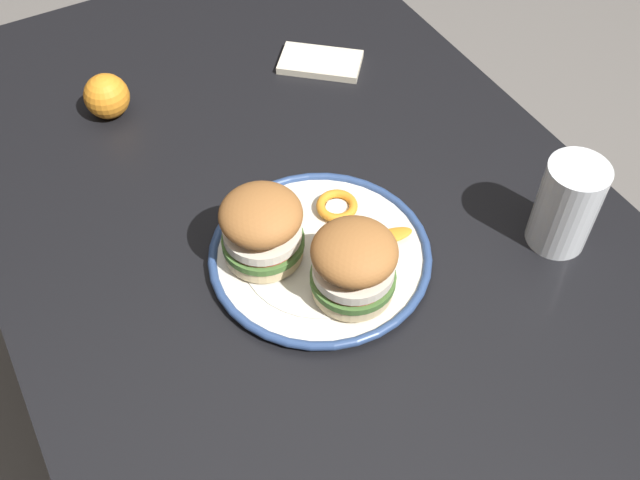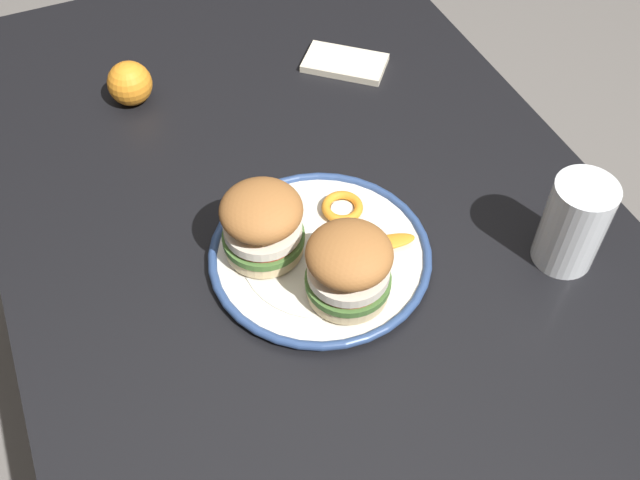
# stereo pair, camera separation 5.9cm
# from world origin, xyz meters

# --- Properties ---
(ground_plane) EXTENTS (8.00, 8.00, 0.00)m
(ground_plane) POSITION_xyz_m (0.00, 0.00, 0.00)
(ground_plane) COLOR slate
(dining_table) EXTENTS (1.34, 0.83, 0.74)m
(dining_table) POSITION_xyz_m (0.00, 0.00, 0.64)
(dining_table) COLOR black
(dining_table) RESTS_ON ground
(dinner_plate) EXTENTS (0.29, 0.29, 0.02)m
(dinner_plate) POSITION_xyz_m (-0.07, 0.02, 0.75)
(dinner_plate) COLOR silver
(dinner_plate) RESTS_ON dining_table
(sandwich_half_left) EXTENTS (0.15, 0.15, 0.10)m
(sandwich_half_left) POSITION_xyz_m (-0.15, 0.01, 0.81)
(sandwich_half_left) COLOR beige
(sandwich_half_left) RESTS_ON dinner_plate
(sandwich_half_right) EXTENTS (0.15, 0.15, 0.10)m
(sandwich_half_right) POSITION_xyz_m (-0.04, 0.08, 0.81)
(sandwich_half_right) COLOR beige
(sandwich_half_right) RESTS_ON dinner_plate
(orange_peel_curled) EXTENTS (0.06, 0.06, 0.01)m
(orange_peel_curled) POSITION_xyz_m (-0.02, -0.04, 0.77)
(orange_peel_curled) COLOR orange
(orange_peel_curled) RESTS_ON dinner_plate
(orange_peel_strip_long) EXTENTS (0.03, 0.07, 0.01)m
(orange_peel_strip_long) POSITION_xyz_m (-0.10, -0.07, 0.76)
(orange_peel_strip_long) COLOR orange
(orange_peel_strip_long) RESTS_ON dinner_plate
(drinking_glass) EXTENTS (0.08, 0.08, 0.13)m
(drinking_glass) POSITION_xyz_m (-0.20, -0.28, 0.80)
(drinking_glass) COLOR white
(drinking_glass) RESTS_ON dining_table
(whole_orange) EXTENTS (0.07, 0.07, 0.07)m
(whole_orange) POSITION_xyz_m (0.34, 0.16, 0.78)
(whole_orange) COLOR orange
(whole_orange) RESTS_ON dining_table
(folded_napkin) EXTENTS (0.15, 0.15, 0.01)m
(folded_napkin) POSITION_xyz_m (0.29, -0.19, 0.75)
(folded_napkin) COLOR beige
(folded_napkin) RESTS_ON dining_table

